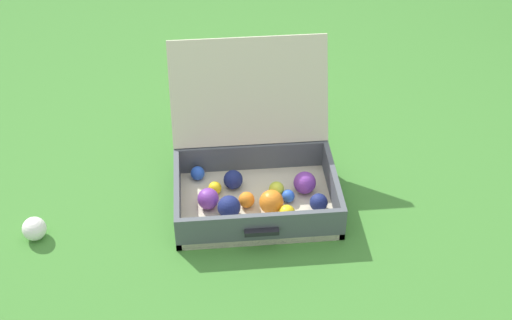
% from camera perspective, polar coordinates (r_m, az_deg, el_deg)
% --- Properties ---
extents(ground_plane, '(16.00, 16.00, 0.00)m').
position_cam_1_polar(ground_plane, '(2.40, -2.17, -4.63)').
color(ground_plane, '#3D7A2D').
extents(open_suitcase, '(0.54, 0.55, 0.47)m').
position_cam_1_polar(open_suitcase, '(2.41, -0.14, -0.93)').
color(open_suitcase, beige).
rests_on(open_suitcase, ground).
extents(stray_ball_on_grass, '(0.08, 0.08, 0.08)m').
position_cam_1_polar(stray_ball_on_grass, '(2.41, -17.34, -5.27)').
color(stray_ball_on_grass, white).
rests_on(stray_ball_on_grass, ground).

